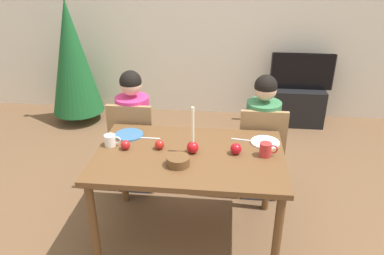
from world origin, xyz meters
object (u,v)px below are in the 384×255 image
object	(u,v)px
christmas_tree	(72,58)
plate_left	(129,135)
person_left_child	(134,133)
apple_near_candle	(236,149)
chair_left	(134,140)
plate_right	(265,142)
mug_left	(110,140)
chair_right	(261,147)
mug_right	(266,150)
bowl_walnuts	(178,161)
person_right_child	(261,139)
apple_by_left_plate	(159,145)
candle_centerpiece	(193,144)
apple_by_right_mug	(125,145)
tv_stand	(298,106)
dining_table	(189,163)
tv	(302,71)

from	to	relation	value
christmas_tree	plate_left	world-z (taller)	christmas_tree
person_left_child	apple_near_candle	world-z (taller)	person_left_child
chair_left	person_left_child	xyz separation A→B (m)	(0.00, 0.03, 0.06)
christmas_tree	plate_right	xyz separation A→B (m)	(2.30, -1.86, -0.11)
christmas_tree	mug_left	bearing A→B (deg)	-61.19
chair_left	chair_right	bearing A→B (deg)	0.00
mug_left	apple_near_candle	distance (m)	0.96
chair_right	mug_right	bearing A→B (deg)	-92.02
christmas_tree	plate_left	size ratio (longest dim) A/B	7.25
chair_left	bowl_walnuts	distance (m)	0.97
chair_left	person_left_child	bearing A→B (deg)	90.00
christmas_tree	mug_left	world-z (taller)	christmas_tree
person_right_child	apple_by_left_plate	size ratio (longest dim) A/B	16.39
plate_left	plate_right	size ratio (longest dim) A/B	1.02
candle_centerpiece	apple_by_right_mug	size ratio (longest dim) A/B	5.06
chair_left	plate_right	world-z (taller)	chair_left
bowl_walnuts	christmas_tree	bearing A→B (deg)	126.49
candle_centerpiece	plate_right	bearing A→B (deg)	21.02
christmas_tree	mug_right	xyz separation A→B (m)	(2.28, -2.06, -0.06)
person_left_child	mug_left	bearing A→B (deg)	-93.01
tv_stand	plate_right	distance (m)	2.22
plate_left	mug_right	size ratio (longest dim) A/B	1.73
dining_table	bowl_walnuts	bearing A→B (deg)	-109.61
chair_right	tv_stand	bearing A→B (deg)	70.34
apple_by_left_plate	plate_left	bearing A→B (deg)	145.62
chair_left	tv	world-z (taller)	tv
person_right_child	apple_by_right_mug	distance (m)	1.25
chair_right	candle_centerpiece	size ratio (longest dim) A/B	2.46
person_left_child	tv	xyz separation A→B (m)	(1.77, 1.66, 0.14)
tv	mug_right	distance (m)	2.36
chair_left	plate_right	xyz separation A→B (m)	(1.15, -0.38, 0.24)
person_right_child	tv	bearing A→B (deg)	69.99
apple_near_candle	apple_by_right_mug	size ratio (longest dim) A/B	1.16
person_right_child	person_left_child	bearing A→B (deg)	180.00
person_left_child	plate_left	size ratio (longest dim) A/B	5.08
dining_table	apple_near_candle	xyz separation A→B (m)	(0.34, 0.04, 0.13)
dining_table	christmas_tree	world-z (taller)	christmas_tree
tv_stand	bowl_walnuts	size ratio (longest dim) A/B	3.94
dining_table	apple_near_candle	distance (m)	0.37
mug_left	apple_by_right_mug	size ratio (longest dim) A/B	1.79
mug_right	plate_right	bearing A→B (deg)	86.40
candle_centerpiece	christmas_tree	bearing A→B (deg)	130.25
chair_left	mug_right	bearing A→B (deg)	-26.90
tv_stand	person_right_child	bearing A→B (deg)	-110.02
mug_left	christmas_tree	bearing A→B (deg)	118.81
dining_table	chair_right	world-z (taller)	chair_right
tv_stand	plate_right	size ratio (longest dim) A/B	2.84
person_left_child	person_right_child	bearing A→B (deg)	0.00
tv_stand	bowl_walnuts	world-z (taller)	bowl_walnuts
candle_centerpiece	mug_left	xyz separation A→B (m)	(-0.64, 0.05, -0.03)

